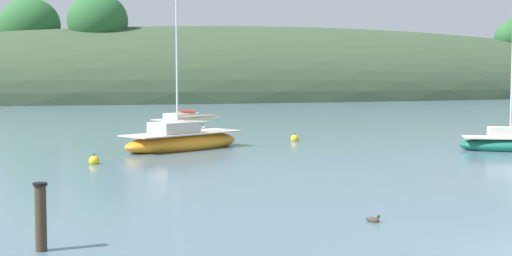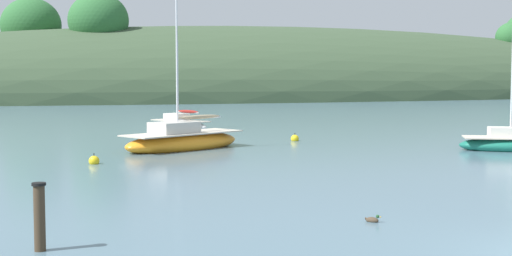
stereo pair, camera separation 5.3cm
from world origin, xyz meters
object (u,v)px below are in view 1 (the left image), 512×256
Objects in this scene: duck_lead at (373,220)px; sailboat_yellow_far at (180,124)px; mooring_buoy_inner at (94,161)px; sailboat_white_near at (182,141)px; mooring_buoy_channel at (295,139)px; jetty_piling at (41,216)px.

sailboat_yellow_far is at bearing 86.48° from duck_lead.
mooring_buoy_inner is at bearing -113.38° from sailboat_yellow_far.
sailboat_white_near reaches higher than mooring_buoy_channel.
jetty_piling is (-10.00, -31.66, 0.43)m from sailboat_yellow_far.
sailboat_white_near is 16.86× the size of mooring_buoy_channel.
sailboat_white_near is 12.68m from sailboat_yellow_far.
sailboat_yellow_far is 10.92m from mooring_buoy_channel.
mooring_buoy_channel is at bearing 18.69° from sailboat_white_near.
sailboat_yellow_far is at bearing 112.17° from mooring_buoy_channel.
mooring_buoy_channel is at bearing 30.81° from mooring_buoy_inner.
sailboat_white_near is 18.73m from duck_lead.
duck_lead is 8.14m from jetty_piling.
sailboat_white_near is 6.53m from mooring_buoy_inner.
jetty_piling reaches higher than mooring_buoy_channel.
mooring_buoy_channel is at bearing -67.83° from sailboat_yellow_far.
sailboat_white_near is at bearing 92.21° from duck_lead.
jetty_piling is (-2.67, -14.72, 0.62)m from mooring_buoy_inner.
mooring_buoy_channel and mooring_buoy_inner have the same top height.
jetty_piling is (-8.09, -0.55, 0.69)m from duck_lead.
duck_lead is at bearing -87.79° from sailboat_white_near.
mooring_buoy_inner is at bearing -149.19° from mooring_buoy_channel.
sailboat_white_near is 6.24× the size of jetty_piling.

